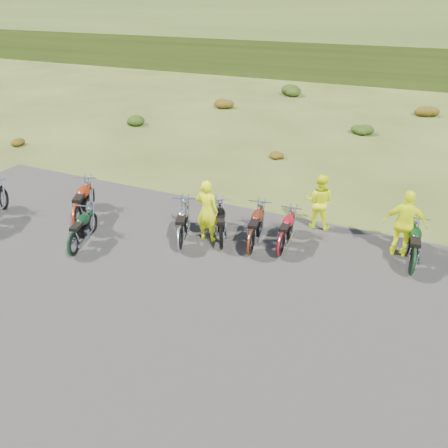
% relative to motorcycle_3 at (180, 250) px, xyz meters
% --- Properties ---
extents(ground, '(300.00, 300.00, 0.00)m').
position_rel_motorcycle_3_xyz_m(ground, '(0.45, -0.74, 0.00)').
color(ground, '#354015').
rests_on(ground, ground).
extents(gravel_pad, '(20.00, 12.00, 0.04)m').
position_rel_motorcycle_3_xyz_m(gravel_pad, '(0.45, -2.74, 0.00)').
color(gravel_pad, black).
rests_on(gravel_pad, ground).
extents(hill_slope, '(300.00, 45.97, 9.37)m').
position_rel_motorcycle_3_xyz_m(hill_slope, '(0.45, 49.26, 0.00)').
color(hill_slope, '#314015').
rests_on(hill_slope, ground).
extents(hill_plateau, '(300.00, 90.00, 9.17)m').
position_rel_motorcycle_3_xyz_m(hill_plateau, '(0.45, 109.26, 0.00)').
color(hill_plateau, '#314015').
rests_on(hill_plateau, ground).
extents(shrub_0, '(0.77, 0.77, 0.45)m').
position_rel_motorcycle_3_xyz_m(shrub_0, '(-11.55, 5.26, 0.23)').
color(shrub_0, '#5B300B').
rests_on(shrub_0, ground).
extents(shrub_1, '(1.03, 1.03, 0.61)m').
position_rel_motorcycle_3_xyz_m(shrub_1, '(-8.65, 10.56, 0.31)').
color(shrub_1, '#1B340D').
rests_on(shrub_1, ground).
extents(shrub_2, '(1.30, 1.30, 0.77)m').
position_rel_motorcycle_3_xyz_m(shrub_2, '(-5.75, 15.86, 0.38)').
color(shrub_2, '#5B300B').
rests_on(shrub_2, ground).
extents(shrub_3, '(1.56, 1.56, 0.92)m').
position_rel_motorcycle_3_xyz_m(shrub_3, '(-2.85, 21.16, 0.46)').
color(shrub_3, '#1B340D').
rests_on(shrub_3, ground).
extents(shrub_4, '(0.77, 0.77, 0.45)m').
position_rel_motorcycle_3_xyz_m(shrub_4, '(0.05, 8.46, 0.23)').
color(shrub_4, '#5B300B').
rests_on(shrub_4, ground).
extents(shrub_5, '(1.03, 1.03, 0.61)m').
position_rel_motorcycle_3_xyz_m(shrub_5, '(2.95, 13.76, 0.31)').
color(shrub_5, '#1B340D').
rests_on(shrub_5, ground).
extents(shrub_6, '(1.30, 1.30, 0.77)m').
position_rel_motorcycle_3_xyz_m(shrub_6, '(5.85, 19.06, 0.38)').
color(shrub_6, '#5B300B').
rests_on(shrub_6, ground).
extents(motorcycle_1, '(1.61, 2.37, 1.18)m').
position_rel_motorcycle_3_xyz_m(motorcycle_1, '(-3.47, -0.15, 0.00)').
color(motorcycle_1, maroon).
rests_on(motorcycle_1, ground).
extents(motorcycle_2, '(1.17, 2.05, 1.02)m').
position_rel_motorcycle_3_xyz_m(motorcycle_2, '(-2.53, -1.42, 0.00)').
color(motorcycle_2, black).
rests_on(motorcycle_2, ground).
extents(motorcycle_3, '(1.39, 2.19, 1.09)m').
position_rel_motorcycle_3_xyz_m(motorcycle_3, '(0.00, 0.00, 0.00)').
color(motorcycle_3, '#A3A4A8').
rests_on(motorcycle_3, ground).
extents(motorcycle_4, '(1.02, 2.21, 1.11)m').
position_rel_motorcycle_3_xyz_m(motorcycle_4, '(1.90, 0.57, 0.00)').
color(motorcycle_4, '#571D0E').
rests_on(motorcycle_4, ground).
extents(motorcycle_5, '(1.47, 2.09, 1.05)m').
position_rel_motorcycle_3_xyz_m(motorcycle_5, '(1.04, 0.52, 0.00)').
color(motorcycle_5, black).
rests_on(motorcycle_5, ground).
extents(motorcycle_6, '(0.74, 1.96, 1.01)m').
position_rel_motorcycle_3_xyz_m(motorcycle_6, '(2.68, 0.86, 0.00)').
color(motorcycle_6, maroon).
rests_on(motorcycle_6, ground).
extents(motorcycle_7, '(0.82, 2.12, 1.09)m').
position_rel_motorcycle_3_xyz_m(motorcycle_7, '(6.03, 1.35, 0.00)').
color(motorcycle_7, black).
rests_on(motorcycle_7, ground).
extents(person_middle, '(0.69, 0.47, 1.86)m').
position_rel_motorcycle_3_xyz_m(person_middle, '(0.45, 0.84, 0.93)').
color(person_middle, '#D9E50C').
rests_on(person_middle, ground).
extents(person_right_a, '(0.85, 0.67, 1.72)m').
position_rel_motorcycle_3_xyz_m(person_right_a, '(3.21, 2.90, 0.86)').
color(person_right_a, '#D9E50C').
rests_on(person_right_a, ground).
extents(person_right_b, '(1.15, 0.55, 1.91)m').
position_rel_motorcycle_3_xyz_m(person_right_b, '(5.67, 2.24, 0.95)').
color(person_right_b, '#D9E50C').
rests_on(person_right_b, ground).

